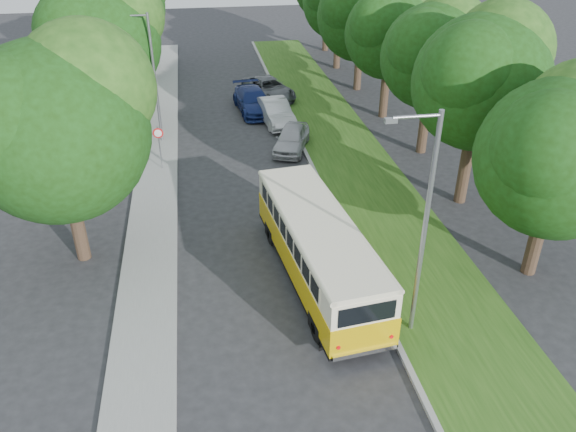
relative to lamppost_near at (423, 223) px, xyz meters
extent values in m
plane|color=#28282A|center=(-4.21, 2.50, -4.37)|extent=(120.00, 120.00, 0.00)
cube|color=gray|center=(-0.61, 7.50, -4.29)|extent=(0.20, 70.00, 0.15)
cube|color=#264D14|center=(1.74, 7.50, -4.30)|extent=(4.50, 70.00, 0.13)
cube|color=gray|center=(-9.01, 7.50, -4.31)|extent=(2.20, 70.00, 0.12)
cylinder|color=#332319|center=(5.95, 2.50, -2.70)|extent=(0.56, 0.56, 3.35)
sphere|color=#183A0D|center=(5.95, 2.50, 0.58)|extent=(5.85, 5.85, 5.85)
sphere|color=#183A0D|center=(5.07, 1.77, 1.32)|extent=(4.09, 4.09, 4.09)
cylinder|color=#332319|center=(5.75, 8.50, -2.24)|extent=(0.56, 0.56, 4.26)
sphere|color=#183A0D|center=(5.75, 8.50, 1.54)|extent=(5.98, 5.98, 5.98)
sphere|color=#183A0D|center=(6.80, 9.10, 2.73)|extent=(4.49, 4.49, 4.49)
sphere|color=#183A0D|center=(4.86, 7.75, 2.29)|extent=(4.19, 4.19, 4.19)
cylinder|color=#332319|center=(6.08, 14.50, -2.39)|extent=(0.56, 0.56, 3.95)
sphere|color=#183A0D|center=(6.08, 14.50, 1.13)|extent=(5.61, 5.61, 5.61)
sphere|color=#183A0D|center=(7.06, 15.06, 2.25)|extent=(4.21, 4.21, 4.21)
sphere|color=#183A0D|center=(5.24, 13.80, 1.83)|extent=(3.92, 3.92, 3.92)
cylinder|color=#332319|center=(5.69, 20.50, -2.44)|extent=(0.56, 0.56, 3.86)
sphere|color=#183A0D|center=(5.69, 20.50, 1.05)|extent=(5.64, 5.64, 5.64)
sphere|color=#183A0D|center=(6.68, 21.06, 2.17)|extent=(4.23, 4.23, 4.23)
sphere|color=#183A0D|center=(4.85, 19.80, 1.75)|extent=(3.95, 3.95, 3.95)
cylinder|color=#332319|center=(5.59, 26.50, -2.58)|extent=(0.56, 0.56, 3.58)
sphere|color=#183A0D|center=(5.59, 26.50, 0.96)|extent=(6.36, 6.36, 6.36)
sphere|color=#183A0D|center=(4.64, 25.71, 1.75)|extent=(4.45, 4.45, 4.45)
cylinder|color=#332319|center=(5.46, 32.50, -2.53)|extent=(0.56, 0.56, 3.68)
sphere|color=#183A0D|center=(5.46, 32.50, 0.94)|extent=(5.91, 5.91, 5.91)
cylinder|color=#332319|center=(5.84, 38.50, -2.34)|extent=(0.56, 0.56, 4.05)
cylinder|color=#332319|center=(-11.71, 6.50, -2.53)|extent=(0.56, 0.56, 3.68)
sphere|color=#183A0D|center=(-11.71, 6.50, 1.18)|extent=(6.80, 6.80, 6.80)
sphere|color=#183A0D|center=(-10.52, 7.18, 2.54)|extent=(5.10, 5.10, 5.10)
sphere|color=#183A0D|center=(-12.73, 5.65, 2.03)|extent=(4.76, 4.76, 4.76)
cylinder|color=#332319|center=(-11.71, 20.50, -2.53)|extent=(0.56, 0.56, 3.68)
sphere|color=#183A0D|center=(-11.71, 20.50, 1.18)|extent=(6.80, 6.80, 6.80)
sphere|color=#183A0D|center=(-10.52, 21.18, 2.54)|extent=(5.10, 5.10, 5.10)
sphere|color=#183A0D|center=(-12.73, 19.65, 2.03)|extent=(4.76, 4.76, 4.76)
cylinder|color=#332319|center=(-11.71, 32.50, -2.53)|extent=(0.56, 0.56, 3.68)
sphere|color=#183A0D|center=(-11.71, 32.50, 1.18)|extent=(6.80, 6.80, 6.80)
cylinder|color=gray|center=(0.09, 0.00, -0.37)|extent=(0.16, 0.16, 8.00)
cylinder|color=gray|center=(-0.61, 0.00, 3.48)|extent=(1.40, 0.10, 0.10)
cube|color=gray|center=(-1.36, 0.00, 3.41)|extent=(0.35, 0.16, 0.14)
cylinder|color=gray|center=(-8.81, 18.50, -0.62)|extent=(0.16, 0.16, 7.50)
cylinder|color=gray|center=(-9.51, 18.50, 2.98)|extent=(1.40, 0.10, 0.10)
cube|color=gray|center=(-10.26, 18.50, 2.91)|extent=(0.35, 0.16, 0.14)
cylinder|color=gray|center=(-8.71, 14.50, -3.12)|extent=(0.06, 0.06, 2.50)
cone|color=red|center=(-8.71, 14.46, -2.22)|extent=(0.56, 0.02, 0.56)
cone|color=white|center=(-8.71, 14.44, -2.22)|extent=(0.40, 0.02, 0.40)
imported|color=#B5B4B9|center=(-1.29, 16.03, -3.66)|extent=(3.03, 4.46, 1.41)
imported|color=silver|center=(-1.59, 20.43, -3.60)|extent=(2.19, 4.82, 1.53)
imported|color=navy|center=(-2.76, 22.87, -3.60)|extent=(2.69, 5.48, 1.53)
imported|color=#565A5E|center=(-1.33, 25.47, -3.64)|extent=(3.87, 5.72, 1.45)
camera|label=1|loc=(-6.56, -13.90, 8.92)|focal=35.00mm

